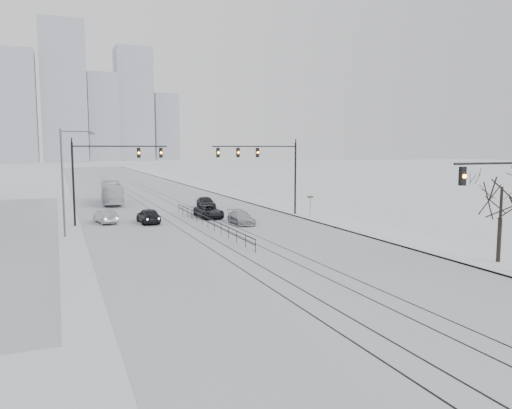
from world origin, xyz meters
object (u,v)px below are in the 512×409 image
(sedan_sb_inner, at_px, (148,216))
(sedan_sb_outer, at_px, (105,217))
(bare_tree, at_px, (502,195))
(sedan_nb_front, at_px, (209,212))
(sedan_nb_right, at_px, (241,218))
(sedan_nb_far, at_px, (206,202))
(box_truck, at_px, (112,193))

(sedan_sb_inner, distance_m, sedan_sb_outer, 4.28)
(bare_tree, height_order, sedan_sb_inner, bare_tree)
(sedan_sb_outer, bearing_deg, bare_tree, 117.14)
(sedan_nb_front, bearing_deg, sedan_nb_right, -76.40)
(sedan_sb_inner, distance_m, sedan_nb_front, 6.84)
(bare_tree, relative_size, sedan_sb_outer, 1.49)
(sedan_nb_front, relative_size, sedan_nb_right, 1.08)
(sedan_nb_right, bearing_deg, sedan_nb_far, 88.83)
(bare_tree, xyz_separation_m, sedan_sb_outer, (-21.85, 27.57, -3.81))
(box_truck, bearing_deg, bare_tree, 116.45)
(sedan_nb_far, bearing_deg, box_truck, 139.73)
(sedan_sb_outer, height_order, sedan_nb_front, sedan_sb_outer)
(box_truck, bearing_deg, sedan_nb_right, 116.26)
(sedan_sb_inner, height_order, sedan_nb_front, sedan_sb_inner)
(sedan_nb_far, bearing_deg, bare_tree, -73.98)
(sedan_nb_far, relative_size, box_truck, 0.40)
(bare_tree, xyz_separation_m, box_truck, (-19.43, 45.24, -3.02))
(sedan_sb_inner, xyz_separation_m, box_truck, (-1.56, 19.24, 0.72))
(bare_tree, distance_m, sedan_nb_right, 24.29)
(bare_tree, xyz_separation_m, sedan_sb_inner, (-17.87, 26.00, -3.74))
(sedan_sb_inner, bearing_deg, sedan_sb_outer, -24.27)
(sedan_sb_inner, distance_m, sedan_nb_right, 9.23)
(sedan_sb_inner, height_order, sedan_nb_right, sedan_sb_inner)
(sedan_nb_front, distance_m, sedan_nb_right, 5.75)
(sedan_sb_inner, xyz_separation_m, sedan_sb_outer, (-3.98, 1.57, -0.07))
(bare_tree, bearing_deg, sedan_nb_front, 112.15)
(sedan_sb_outer, distance_m, sedan_nb_far, 15.24)
(sedan_nb_front, height_order, box_truck, box_truck)
(sedan_nb_front, bearing_deg, box_truck, 111.73)
(sedan_sb_outer, distance_m, sedan_nb_front, 10.65)
(bare_tree, bearing_deg, sedan_sb_inner, 124.50)
(sedan_nb_right, xyz_separation_m, sedan_nb_far, (0.44, 13.91, 0.09))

